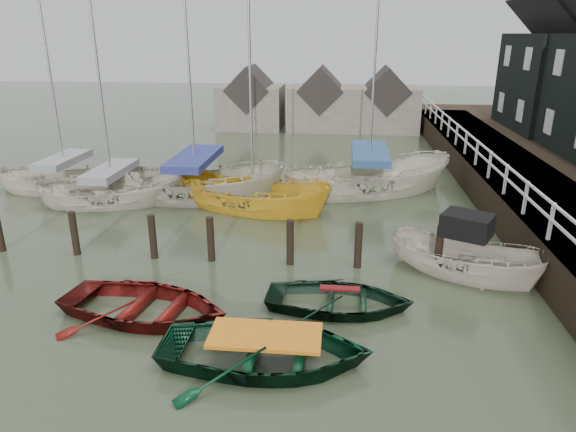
# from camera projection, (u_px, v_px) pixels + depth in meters

# --- Properties ---
(ground) EXTENTS (120.00, 120.00, 0.00)m
(ground) POSITION_uv_depth(u_px,v_px,m) (229.00, 313.00, 12.69)
(ground) COLOR #303A24
(ground) RESTS_ON ground
(pier) EXTENTS (3.04, 32.00, 2.70)m
(pier) POSITION_uv_depth(u_px,v_px,m) (510.00, 185.00, 20.85)
(pier) COLOR black
(pier) RESTS_ON ground
(mooring_pilings) EXTENTS (13.72, 0.22, 1.80)m
(mooring_pilings) POSITION_uv_depth(u_px,v_px,m) (214.00, 245.00, 15.44)
(mooring_pilings) COLOR black
(mooring_pilings) RESTS_ON ground
(far_sheds) EXTENTS (14.00, 4.08, 4.39)m
(far_sheds) POSITION_uv_depth(u_px,v_px,m) (319.00, 103.00, 36.31)
(far_sheds) COLOR #665B51
(far_sheds) RESTS_ON ground
(rowboat_red) EXTENTS (4.67, 3.67, 0.88)m
(rowboat_red) POSITION_uv_depth(u_px,v_px,m) (146.00, 316.00, 12.54)
(rowboat_red) COLOR #570F0C
(rowboat_red) RESTS_ON ground
(rowboat_green) EXTENTS (4.48, 3.21, 0.92)m
(rowboat_green) POSITION_uv_depth(u_px,v_px,m) (266.00, 363.00, 10.76)
(rowboat_green) COLOR black
(rowboat_green) RESTS_ON ground
(rowboat_dkgreen) EXTENTS (3.76, 2.75, 0.76)m
(rowboat_dkgreen) POSITION_uv_depth(u_px,v_px,m) (339.00, 308.00, 12.90)
(rowboat_dkgreen) COLOR black
(rowboat_dkgreen) RESTS_ON ground
(motorboat) EXTENTS (4.67, 3.54, 2.63)m
(motorboat) POSITION_uv_depth(u_px,v_px,m) (463.00, 272.00, 14.66)
(motorboat) COLOR beige
(motorboat) RESTS_ON ground
(sailboat_a) EXTENTS (6.15, 3.43, 10.86)m
(sailboat_a) POSITION_uv_depth(u_px,v_px,m) (114.00, 202.00, 20.80)
(sailboat_a) COLOR beige
(sailboat_a) RESTS_ON ground
(sailboat_b) EXTENTS (7.54, 3.10, 12.49)m
(sailboat_b) POSITION_uv_depth(u_px,v_px,m) (197.00, 197.00, 21.50)
(sailboat_b) COLOR #BAB69F
(sailboat_b) RESTS_ON ground
(sailboat_c) EXTENTS (6.95, 4.37, 11.33)m
(sailboat_c) POSITION_uv_depth(u_px,v_px,m) (253.00, 208.00, 20.29)
(sailboat_c) COLOR gold
(sailboat_c) RESTS_ON ground
(sailboat_d) EXTENTS (8.01, 5.18, 11.52)m
(sailboat_d) POSITION_uv_depth(u_px,v_px,m) (368.00, 190.00, 22.34)
(sailboat_d) COLOR beige
(sailboat_d) RESTS_ON ground
(sailboat_e) EXTENTS (6.03, 2.81, 8.97)m
(sailboat_e) POSITION_uv_depth(u_px,v_px,m) (67.00, 189.00, 22.58)
(sailboat_e) COLOR beige
(sailboat_e) RESTS_ON ground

